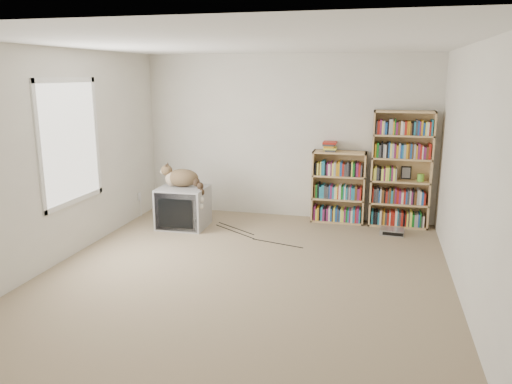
% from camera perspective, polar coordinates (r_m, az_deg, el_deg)
% --- Properties ---
extents(floor, '(4.50, 5.00, 0.01)m').
position_cam_1_polar(floor, '(5.70, -1.23, -9.37)').
color(floor, gray).
rests_on(floor, ground).
extents(wall_back, '(4.50, 0.02, 2.50)m').
position_cam_1_polar(wall_back, '(7.75, 3.59, 6.27)').
color(wall_back, silver).
rests_on(wall_back, floor).
extents(wall_front, '(4.50, 0.02, 2.50)m').
position_cam_1_polar(wall_front, '(3.07, -13.68, -5.03)').
color(wall_front, silver).
rests_on(wall_front, floor).
extents(wall_left, '(0.02, 5.00, 2.50)m').
position_cam_1_polar(wall_left, '(6.31, -21.47, 3.76)').
color(wall_left, silver).
rests_on(wall_left, floor).
extents(wall_right, '(0.02, 5.00, 2.50)m').
position_cam_1_polar(wall_right, '(5.23, 23.25, 1.80)').
color(wall_right, silver).
rests_on(wall_right, floor).
extents(ceiling, '(4.50, 5.00, 0.02)m').
position_cam_1_polar(ceiling, '(5.26, -1.37, 16.62)').
color(ceiling, white).
rests_on(ceiling, wall_back).
extents(window, '(0.02, 1.22, 1.52)m').
position_cam_1_polar(window, '(6.44, -20.47, 5.38)').
color(window, white).
rests_on(window, wall_left).
extents(crt_tv, '(0.70, 0.64, 0.59)m').
position_cam_1_polar(crt_tv, '(7.40, -8.28, -1.72)').
color(crt_tv, '#9FA0A2').
rests_on(crt_tv, floor).
extents(cat, '(0.75, 0.51, 0.57)m').
position_cam_1_polar(cat, '(7.32, -8.11, 1.29)').
color(cat, '#322014').
rests_on(cat, crt_tv).
extents(bookcase_tall, '(0.85, 0.30, 1.69)m').
position_cam_1_polar(bookcase_tall, '(7.56, 16.21, 2.21)').
color(bookcase_tall, tan).
rests_on(bookcase_tall, floor).
extents(bookcase_short, '(0.79, 0.30, 1.08)m').
position_cam_1_polar(bookcase_short, '(7.64, 9.40, 0.29)').
color(bookcase_short, tan).
rests_on(bookcase_short, floor).
extents(book_stack, '(0.20, 0.26, 0.14)m').
position_cam_1_polar(book_stack, '(7.52, 8.42, 5.18)').
color(book_stack, '#A51F16').
rests_on(book_stack, bookcase_short).
extents(green_mug, '(0.10, 0.10, 0.11)m').
position_cam_1_polar(green_mug, '(7.58, 18.30, 1.60)').
color(green_mug, '#72C839').
rests_on(green_mug, bookcase_tall).
extents(framed_print, '(0.14, 0.05, 0.19)m').
position_cam_1_polar(framed_print, '(7.65, 16.78, 2.14)').
color(framed_print, black).
rests_on(framed_print, bookcase_tall).
extents(dvd_player, '(0.35, 0.26, 0.08)m').
position_cam_1_polar(dvd_player, '(7.30, 15.29, -4.39)').
color(dvd_player, '#A7A8AC').
rests_on(dvd_player, floor).
extents(wall_outlet, '(0.01, 0.08, 0.13)m').
position_cam_1_polar(wall_outlet, '(8.06, -13.20, -0.52)').
color(wall_outlet, silver).
rests_on(wall_outlet, wall_left).
extents(floor_cables, '(1.20, 0.70, 0.01)m').
position_cam_1_polar(floor_cables, '(7.00, 0.43, -4.94)').
color(floor_cables, black).
rests_on(floor_cables, floor).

